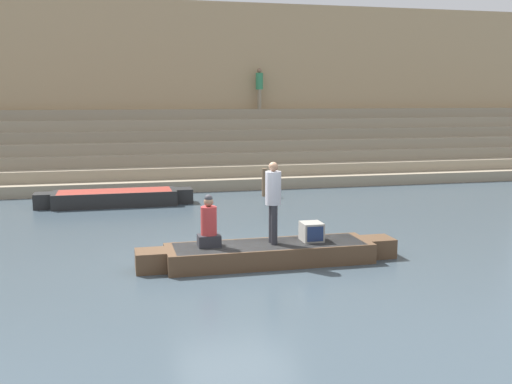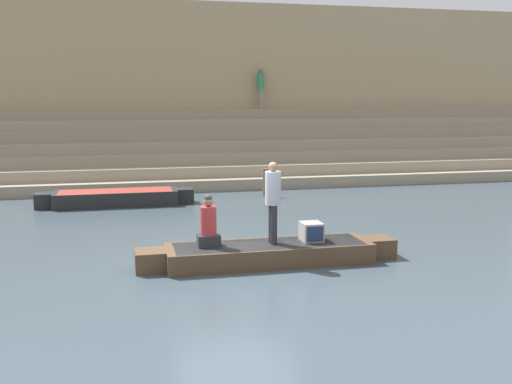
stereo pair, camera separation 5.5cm
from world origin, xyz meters
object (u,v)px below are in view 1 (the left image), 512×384
Objects in this scene: rowboat_main at (269,253)px; moored_boat_shore at (115,198)px; mooring_post at (265,182)px; person_standing at (273,197)px; person_on_steps at (259,85)px; person_rowing at (209,226)px; tv_set at (312,232)px.

rowboat_main is 8.23m from moored_boat_shore.
moored_boat_shore is 5.10m from mooring_post.
person_standing is 8.51m from mooring_post.
person_on_steps is at bearing 79.56° from rowboat_main.
person_standing is at bearing -1.59° from person_rowing.
tv_set is (2.18, -0.03, -0.24)m from person_rowing.
tv_set is (0.85, 0.05, -0.79)m from person_standing.
rowboat_main is at bearing -64.89° from moored_boat_shore.
person_standing reaches higher than mooring_post.
moored_boat_shore is at bearing -173.03° from mooring_post.
person_standing is 3.46× the size of tv_set.
person_rowing reaches higher than tv_set.
mooring_post reaches higher than tv_set.
moored_boat_shore is 9.55m from person_on_steps.
rowboat_main is 1.39m from person_rowing.
person_rowing is at bearing -94.81° from person_on_steps.
person_rowing is (-1.25, 0.08, 0.62)m from rowboat_main.
person_on_steps is at bearing 78.62° from tv_set.
rowboat_main is 5.11× the size of person_rowing.
person_on_steps reaches higher than person_rowing.
person_standing reaches higher than tv_set.
person_on_steps is at bearing 73.72° from person_rowing.
rowboat_main is 1.18m from person_standing.
tv_set is 8.58m from moored_boat_shore.
tv_set is 0.10× the size of moored_boat_shore.
person_on_steps is at bearing 78.85° from person_standing.
moored_boat_shore is 2.81× the size of person_on_steps.
rowboat_main is 8.49m from mooring_post.
tv_set is at bearing 5.77° from rowboat_main.
person_rowing reaches higher than rowboat_main.
person_standing is at bearing 9.19° from rowboat_main.
mooring_post is (1.98, 8.25, 0.27)m from rowboat_main.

